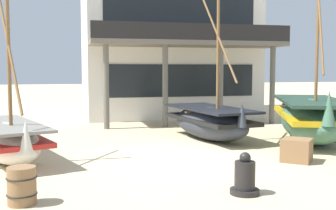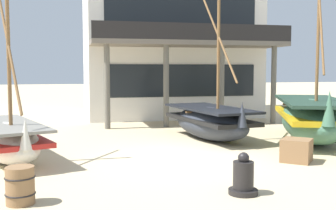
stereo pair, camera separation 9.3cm
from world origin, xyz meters
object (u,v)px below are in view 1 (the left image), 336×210
at_px(fishing_boat_near_left, 210,121).
at_px(wooden_barrel, 22,186).
at_px(cargo_crate, 297,150).
at_px(capstan_winch, 245,178).
at_px(harbor_building_main, 164,16).
at_px(fishing_boat_centre_large, 311,118).
at_px(fishing_boat_far_right, 7,139).

distance_m(fishing_boat_near_left, wooden_barrel, 8.34).
bearing_deg(fishing_boat_near_left, cargo_crate, -75.31).
height_order(capstan_winch, harbor_building_main, harbor_building_main).
distance_m(fishing_boat_centre_large, wooden_barrel, 10.20).
distance_m(fishing_boat_near_left, fishing_boat_centre_large, 3.47).
bearing_deg(fishing_boat_centre_large, capstan_winch, -132.71).
distance_m(wooden_barrel, cargo_crate, 7.11).
relative_size(capstan_winch, wooden_barrel, 1.20).
bearing_deg(harbor_building_main, fishing_boat_near_left, -92.84).
xyz_separation_m(fishing_boat_far_right, wooden_barrel, (0.75, -4.05, -0.22)).
distance_m(wooden_barrel, harbor_building_main, 16.91).
distance_m(fishing_boat_far_right, capstan_winch, 6.67).
height_order(fishing_boat_far_right, cargo_crate, fishing_boat_far_right).
distance_m(capstan_winch, harbor_building_main, 16.21).
relative_size(capstan_winch, cargo_crate, 1.14).
bearing_deg(fishing_boat_far_right, cargo_crate, -14.92).
bearing_deg(fishing_boat_far_right, wooden_barrel, -79.46).
bearing_deg(cargo_crate, fishing_boat_near_left, 104.69).
bearing_deg(wooden_barrel, fishing_boat_near_left, 46.26).
bearing_deg(fishing_boat_near_left, fishing_boat_far_right, -163.12).
height_order(wooden_barrel, cargo_crate, wooden_barrel).
height_order(fishing_boat_near_left, cargo_crate, fishing_boat_near_left).
height_order(fishing_boat_far_right, wooden_barrel, fishing_boat_far_right).
xyz_separation_m(capstan_winch, wooden_barrel, (-4.24, 0.37, 0.02)).
bearing_deg(fishing_boat_centre_large, fishing_boat_far_right, -175.66).
bearing_deg(fishing_boat_far_right, harbor_building_main, 57.31).
relative_size(fishing_boat_far_right, cargo_crate, 6.54).
xyz_separation_m(fishing_boat_near_left, capstan_winch, (-1.53, -6.40, -0.31)).
relative_size(fishing_boat_near_left, harbor_building_main, 0.50).
height_order(capstan_winch, wooden_barrel, capstan_winch).
height_order(fishing_boat_centre_large, fishing_boat_far_right, fishing_boat_centre_large).
bearing_deg(cargo_crate, wooden_barrel, -163.40).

